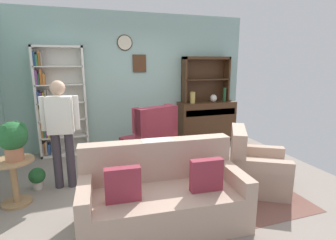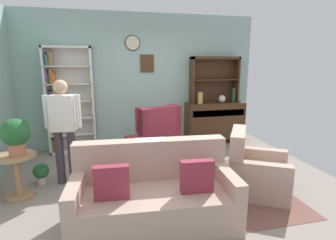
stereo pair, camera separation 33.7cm
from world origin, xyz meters
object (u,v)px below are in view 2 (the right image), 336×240
Objects in this scene: sideboard at (215,120)px; couch_floral at (154,196)px; person_reading at (63,125)px; coffee_table at (159,161)px; sideboard_hutch at (214,73)px; bookshelf at (67,102)px; armchair_floral at (255,172)px; potted_plant_small at (41,172)px; book_stack at (152,156)px; wingback_chair at (154,141)px; plant_stand at (17,171)px; vase_round at (222,99)px; bottle_wine at (233,95)px; vase_tall at (200,98)px; potted_plant_large at (16,134)px.

couch_floral is at bearing -125.13° from sideboard.
person_reading is 1.95× the size of coffee_table.
sideboard_hutch is 0.71× the size of person_reading.
armchair_floral is (2.73, -2.44, -0.74)m from bookshelf.
book_stack is at bearing -15.18° from potted_plant_small.
wingback_chair is (-1.55, -0.95, -1.18)m from sideboard_hutch.
potted_plant_small is at bearing 59.71° from plant_stand.
sideboard_hutch is 6.47× the size of vase_round.
bottle_wine is 2.75m from coffee_table.
couch_floral reaches higher than book_stack.
bottle_wine is at bearing 18.83° from potted_plant_small.
potted_plant_large is (-3.15, -1.69, -0.15)m from vase_tall.
bookshelf is 3.74m from armchair_floral.
plant_stand is (-2.04, -0.89, -0.01)m from wingback_chair.
sideboard reaches higher than couch_floral.
plant_stand is 0.46m from potted_plant_small.
person_reading is (-3.01, -1.43, 0.40)m from sideboard.
bookshelf is 8.48× the size of vase_tall.
sideboard_hutch is at bearing 80.70° from armchair_floral.
wingback_chair is at bearing 83.72° from coffee_table.
armchair_floral is at bearing -19.65° from person_reading.
vase_round is (3.27, -0.15, -0.03)m from bookshelf.
potted_plant_small is 1.78m from coffee_table.
plant_stand is (-3.19, 0.62, 0.08)m from armchair_floral.
person_reading is (-3.40, -1.34, -0.17)m from bottle_wine.
plant_stand is at bearing -152.66° from vase_tall.
vase_tall is 1.46× the size of vase_round.
coffee_table is (-1.66, -1.89, -1.21)m from sideboard_hutch.
sideboard_hutch is 1.37× the size of coffee_table.
person_reading reaches higher than couch_floral.
bottle_wine is at bearing -0.66° from vase_tall.
vase_tall is 0.41× the size of plant_stand.
bottle_wine is at bearing 48.80° from couch_floral.
sideboard is at bearing 47.08° from coffee_table.
vase_round is at bearing 43.82° from coffee_table.
sideboard_hutch is at bearing 23.70° from potted_plant_small.
book_stack is (1.83, -0.08, 0.09)m from plant_stand.
vase_round is at bearing 52.40° from couch_floral.
couch_floral is at bearing -49.87° from person_reading.
wingback_chair is at bearing 24.89° from potted_plant_large.
sideboard is 0.70m from bottle_wine.
sideboard_hutch is at bearing 31.54° from wingback_chair.
vase_round is 0.11× the size of person_reading.
bookshelf is at bearing 80.40° from potted_plant_small.
plant_stand is at bearing -156.38° from wingback_chair.
potted_plant_small is (-2.99, -1.30, -0.86)m from vase_tall.
vase_round is 4.05m from potted_plant_large.
bottle_wine is 1.01× the size of potted_plant_small.
person_reading is at bearing 32.32° from potted_plant_large.
bookshelf is 1.99m from plant_stand.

